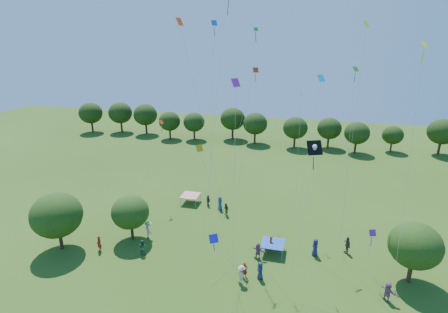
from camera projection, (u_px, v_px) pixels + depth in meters
The scene contains 36 objects.
near_tree_west at pixel (57, 215), 34.37m from camera, with size 4.95×4.95×6.03m.
near_tree_north at pixel (130, 212), 36.30m from camera, with size 3.90×3.90×4.92m.
near_tree_east at pixel (415, 246), 29.57m from camera, with size 4.37×4.37×5.63m.
treeline at pixel (265, 124), 69.69m from camera, with size 88.01×8.77×6.77m.
tent_red_stripe at pixel (190, 195), 45.12m from camera, with size 2.20×2.20×1.10m.
tent_blue at pixel (273, 243), 34.57m from camera, with size 2.20×2.20×1.10m.
crowd_person_0 at pixel (220, 203), 43.34m from camera, with size 0.89×0.48×1.80m, color navy.
crowd_person_1 at pixel (270, 244), 34.82m from camera, with size 0.65×0.42×1.73m, color #99371B.
crowd_person_2 at pixel (142, 247), 34.36m from camera, with size 0.81×0.44×1.64m, color #285F40.
crowd_person_3 at pixel (149, 230), 37.26m from camera, with size 1.24×0.55×1.89m, color beige.
crowd_person_4 at pixel (347, 245), 34.58m from camera, with size 1.06×0.48×1.81m, color #433E36.
crowd_person_5 at pixel (258, 251), 33.76m from camera, with size 1.54×0.55×1.65m, color #874E76.
crowd_person_6 at pixel (315, 247), 34.16m from camera, with size 0.89×0.48×1.81m, color #1B1E51.
crowd_person_7 at pixel (99, 244), 34.91m from camera, with size 0.62×0.40×1.66m, color maroon.
crowd_person_8 at pixel (226, 210), 41.88m from camera, with size 0.79×0.43×1.61m, color #275B27.
crowd_person_9 at pixel (242, 275), 30.25m from camera, with size 1.16×0.52×1.78m, color #C1B09A.
crowd_person_10 at pixel (208, 201), 44.33m from camera, with size 0.88×0.40×1.50m, color #38312D.
crowd_person_11 at pixel (388, 292), 28.27m from camera, with size 1.61×0.57×1.72m, color #99598A.
crowd_person_12 at pixel (260, 270), 30.86m from camera, with size 0.83×0.45×1.68m, color navy.
crowd_person_13 at pixel (245, 270), 31.02m from camera, with size 0.57×0.37×1.53m, color maroon.
pirate_kite at pixel (314, 149), 28.63m from camera, with size 1.92×4.69×11.03m.
red_high_kite at pixel (223, 34), 32.83m from camera, with size 1.12×7.40×24.81m.
small_kite_0 at pixel (157, 139), 42.36m from camera, with size 0.87×7.59×9.45m.
small_kite_1 at pixel (204, 162), 32.33m from camera, with size 3.82×1.77×9.71m.
small_kite_2 at pixel (413, 137), 21.17m from camera, with size 2.08×4.01×18.87m.
small_kite_3 at pixel (249, 97), 33.48m from camera, with size 2.09×1.35×19.95m.
small_kite_4 at pixel (213, 74), 35.59m from camera, with size 1.17×0.58×20.69m.
small_kite_5 at pixel (372, 236), 29.60m from camera, with size 0.70×2.65×3.77m.
small_kite_6 at pixel (300, 122), 36.46m from camera, with size 0.66×5.96×13.78m.
small_kite_7 at pixel (317, 105), 33.06m from camera, with size 1.82×2.72×15.79m.
small_kite_8 at pixel (249, 96), 40.88m from camera, with size 3.98×4.78×15.80m.
small_kite_9 at pixel (196, 92), 25.80m from camera, with size 4.69×0.64×20.40m.
small_kite_10 at pixel (359, 87), 28.38m from camera, with size 0.60×1.82×20.32m.
small_kite_11 at pixel (352, 110), 32.54m from camera, with size 0.64×3.69×16.55m.
small_kite_12 at pixel (216, 242), 26.26m from camera, with size 1.64×3.43×5.19m.
small_kite_13 at pixel (235, 131), 24.42m from camera, with size 0.82×2.42×16.53m.
Camera 1 is at (6.59, -12.66, 20.33)m, focal length 28.00 mm.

